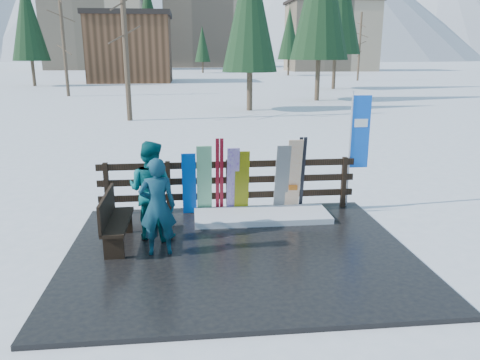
{
  "coord_description": "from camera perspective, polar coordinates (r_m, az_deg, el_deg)",
  "views": [
    {
      "loc": [
        -0.8,
        -7.61,
        3.43
      ],
      "look_at": [
        0.13,
        1.0,
        1.1
      ],
      "focal_mm": 35.0,
      "sensor_mm": 36.0,
      "label": 1
    }
  ],
  "objects": [
    {
      "name": "snowboard_1",
      "position": [
        9.93,
        -4.37,
        -0.01
      ],
      "size": [
        0.32,
        0.45,
        1.55
      ],
      "primitive_type": "cube",
      "rotation": [
        0.27,
        0.0,
        0.0
      ],
      "color": "silver",
      "rests_on": "deck"
    },
    {
      "name": "bench",
      "position": [
        8.69,
        -15.17,
        -4.53
      ],
      "size": [
        0.41,
        1.5,
        0.97
      ],
      "color": "black",
      "rests_on": "deck"
    },
    {
      "name": "snowboard_5",
      "position": [
        10.16,
        6.55,
        0.51
      ],
      "size": [
        0.32,
        0.35,
        1.63
      ],
      "primitive_type": "cube",
      "rotation": [
        0.2,
        0.0,
        0.0
      ],
      "color": "white",
      "rests_on": "deck"
    },
    {
      "name": "resort_buildings",
      "position": [
        123.2,
        -5.58,
        17.95
      ],
      "size": [
        73.0,
        87.6,
        22.6
      ],
      "color": "tan",
      "rests_on": "ground"
    },
    {
      "name": "snowboard_0",
      "position": [
        9.95,
        -6.22,
        -0.51
      ],
      "size": [
        0.29,
        0.33,
        1.39
      ],
      "primitive_type": "cube",
      "rotation": [
        0.22,
        0.0,
        0.0
      ],
      "color": "blue",
      "rests_on": "deck"
    },
    {
      "name": "ground",
      "position": [
        8.39,
        -0.12,
        -9.08
      ],
      "size": [
        700.0,
        700.0,
        0.0
      ],
      "primitive_type": "plane",
      "color": "white",
      "rests_on": "ground"
    },
    {
      "name": "snowboard_4",
      "position": [
        10.12,
        5.13,
        0.16
      ],
      "size": [
        0.31,
        0.38,
        1.52
      ],
      "primitive_type": "cube",
      "rotation": [
        0.23,
        0.0,
        0.0
      ],
      "color": "black",
      "rests_on": "deck"
    },
    {
      "name": "rental_flag",
      "position": [
        10.67,
        14.16,
        5.19
      ],
      "size": [
        0.45,
        0.04,
        2.6
      ],
      "color": "silver",
      "rests_on": "deck"
    },
    {
      "name": "trees",
      "position": [
        54.96,
        -1.31,
        17.64
      ],
      "size": [
        42.13,
        68.63,
        13.8
      ],
      "color": "#382B1E",
      "rests_on": "ground"
    },
    {
      "name": "deck",
      "position": [
        8.37,
        -0.12,
        -8.83
      ],
      "size": [
        6.0,
        5.0,
        0.08
      ],
      "primitive_type": "cube",
      "color": "black",
      "rests_on": "ground"
    },
    {
      "name": "ski_pair_a",
      "position": [
        10.0,
        -2.51,
        0.5
      ],
      "size": [
        0.16,
        0.32,
        1.68
      ],
      "color": "maroon",
      "rests_on": "deck"
    },
    {
      "name": "ski_pair_b",
      "position": [
        10.26,
        7.42,
        0.74
      ],
      "size": [
        0.17,
        0.29,
        1.67
      ],
      "color": "black",
      "rests_on": "deck"
    },
    {
      "name": "snow_patch",
      "position": [
        9.89,
        2.69,
        -4.39
      ],
      "size": [
        2.83,
        1.0,
        0.12
      ],
      "primitive_type": "cube",
      "color": "white",
      "rests_on": "deck"
    },
    {
      "name": "person_front",
      "position": [
        8.06,
        -10.02,
        -3.23
      ],
      "size": [
        0.64,
        0.44,
        1.71
      ],
      "primitive_type": "imported",
      "rotation": [
        0.0,
        0.0,
        3.2
      ],
      "color": "#114D57",
      "rests_on": "deck"
    },
    {
      "name": "person_back",
      "position": [
        8.81,
        -10.8,
        -1.22
      ],
      "size": [
        1.1,
        1.0,
        1.85
      ],
      "primitive_type": "imported",
      "rotation": [
        0.0,
        0.0,
        2.72
      ],
      "color": "#075359",
      "rests_on": "deck"
    },
    {
      "name": "snowboard_2",
      "position": [
        10.01,
        0.23,
        -0.27
      ],
      "size": [
        0.3,
        0.34,
        1.41
      ],
      "primitive_type": "cube",
      "rotation": [
        0.22,
        0.0,
        0.0
      ],
      "color": "#DCD504",
      "rests_on": "deck"
    },
    {
      "name": "snowboard_3",
      "position": [
        9.98,
        -0.87,
        -0.08
      ],
      "size": [
        0.26,
        0.41,
        1.49
      ],
      "primitive_type": "cube",
      "rotation": [
        0.26,
        0.0,
        0.0
      ],
      "color": "silver",
      "rests_on": "deck"
    },
    {
      "name": "fence",
      "position": [
        10.2,
        -1.42,
        -0.24
      ],
      "size": [
        5.6,
        0.1,
        1.15
      ],
      "color": "black",
      "rests_on": "deck"
    }
  ]
}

